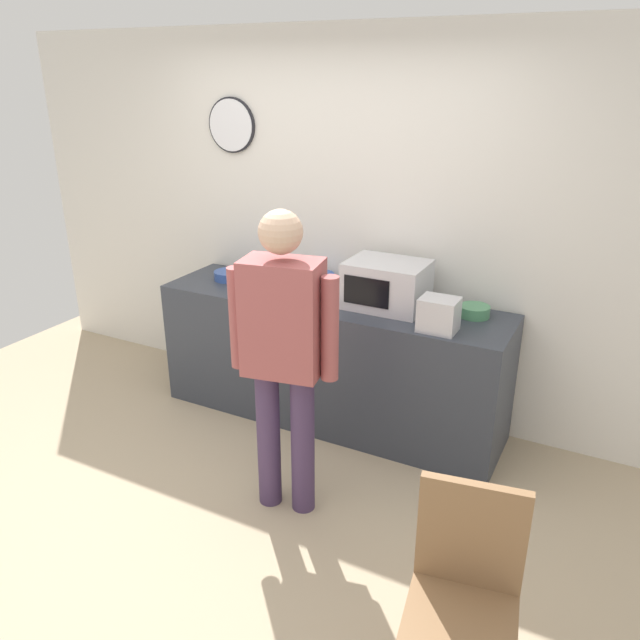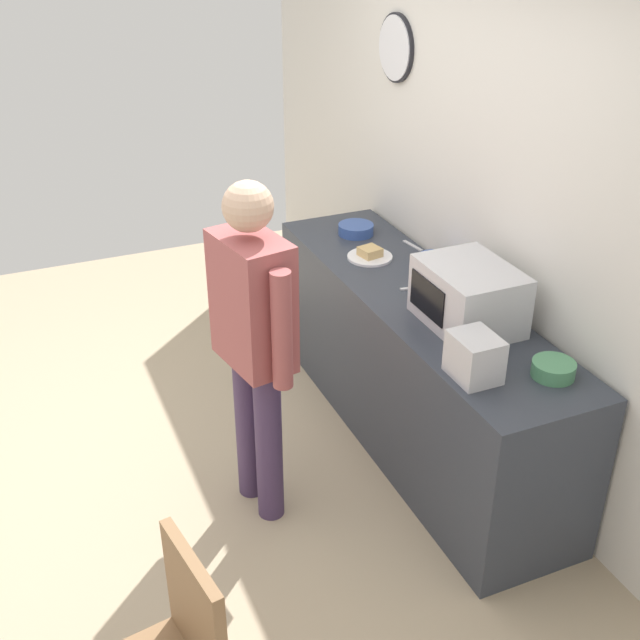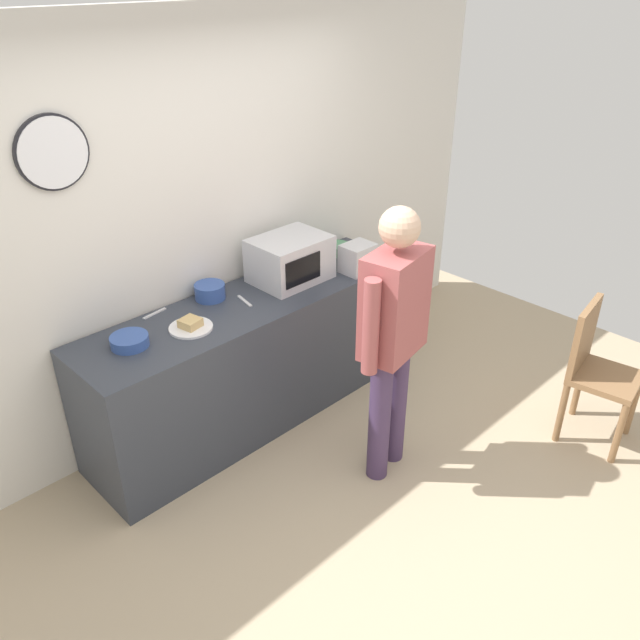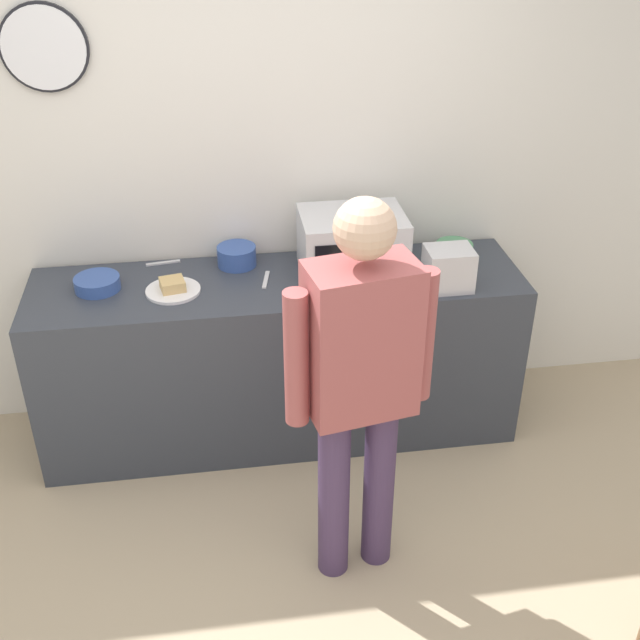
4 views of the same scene
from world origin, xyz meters
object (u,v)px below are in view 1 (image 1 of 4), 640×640
(microwave, at_px, (387,284))
(person_standing, at_px, (283,345))
(fork_utensil, at_px, (324,297))
(toaster, at_px, (439,315))
(salad_bowl, at_px, (229,275))
(cereal_bowl, at_px, (474,311))
(sandwich_plate, at_px, (264,287))
(mixing_bowl, at_px, (320,280))
(wooden_chair, at_px, (464,594))
(spoon_utensil, at_px, (280,276))

(microwave, bearing_deg, person_standing, -98.72)
(fork_utensil, bearing_deg, toaster, -12.91)
(salad_bowl, height_order, toaster, toaster)
(cereal_bowl, bearing_deg, fork_utensil, -172.53)
(microwave, bearing_deg, sandwich_plate, -174.24)
(salad_bowl, relative_size, fork_utensil, 1.26)
(sandwich_plate, distance_m, toaster, 1.30)
(mixing_bowl, xyz_separation_m, wooden_chair, (1.58, -1.89, -0.42))
(salad_bowl, xyz_separation_m, fork_utensil, (0.80, -0.03, -0.03))
(spoon_utensil, bearing_deg, person_standing, -58.40)
(mixing_bowl, distance_m, person_standing, 1.25)
(toaster, distance_m, fork_utensil, 0.88)
(toaster, distance_m, person_standing, 0.98)
(cereal_bowl, height_order, mixing_bowl, mixing_bowl)
(salad_bowl, distance_m, toaster, 1.66)
(spoon_utensil, bearing_deg, cereal_bowl, -4.99)
(toaster, bearing_deg, fork_utensil, 167.09)
(salad_bowl, distance_m, wooden_chair, 2.87)
(mixing_bowl, bearing_deg, spoon_utensil, 169.37)
(spoon_utensil, bearing_deg, mixing_bowl, -10.63)
(microwave, distance_m, wooden_chair, 2.09)
(fork_utensil, xyz_separation_m, wooden_chair, (1.46, -1.71, -0.37))
(spoon_utensil, distance_m, person_standing, 1.47)
(person_standing, bearing_deg, mixing_bowl, 108.69)
(microwave, xyz_separation_m, fork_utensil, (-0.43, -0.04, -0.15))
(spoon_utensil, bearing_deg, salad_bowl, -142.69)
(microwave, relative_size, spoon_utensil, 2.94)
(fork_utensil, bearing_deg, person_standing, -74.71)
(microwave, xyz_separation_m, toaster, (0.42, -0.23, -0.05))
(cereal_bowl, xyz_separation_m, mixing_bowl, (-1.11, 0.06, 0.02))
(mixing_bowl, xyz_separation_m, spoon_utensil, (-0.37, 0.07, -0.05))
(salad_bowl, distance_m, person_standing, 1.48)
(spoon_utensil, bearing_deg, toaster, -18.56)
(toaster, height_order, spoon_utensil, toaster)
(cereal_bowl, distance_m, toaster, 0.35)
(cereal_bowl, height_order, fork_utensil, cereal_bowl)
(mixing_bowl, relative_size, person_standing, 0.11)
(microwave, height_order, wooden_chair, microwave)
(person_standing, height_order, wooden_chair, person_standing)
(sandwich_plate, relative_size, salad_bowl, 1.20)
(microwave, height_order, salad_bowl, microwave)
(sandwich_plate, bearing_deg, spoon_utensil, 99.95)
(microwave, relative_size, wooden_chair, 0.53)
(sandwich_plate, height_order, cereal_bowl, cereal_bowl)
(microwave, height_order, sandwich_plate, microwave)
(sandwich_plate, bearing_deg, wooden_chair, -41.08)
(cereal_bowl, distance_m, person_standing, 1.33)
(spoon_utensil, bearing_deg, sandwich_plate, -80.05)
(sandwich_plate, distance_m, fork_utensil, 0.45)
(salad_bowl, relative_size, cereal_bowl, 1.14)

